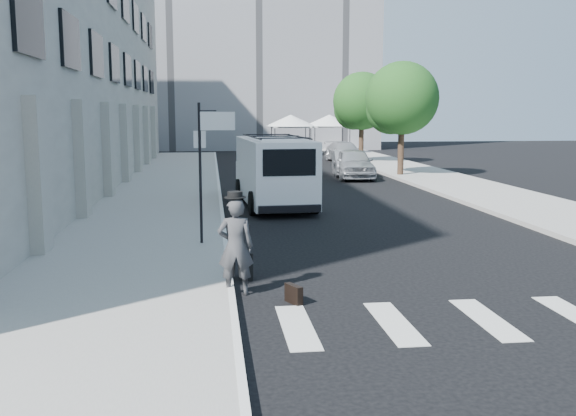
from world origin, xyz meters
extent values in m
plane|color=black|center=(0.00, 0.00, 0.00)|extent=(120.00, 120.00, 0.00)
cube|color=gray|center=(-4.25, 16.00, 0.07)|extent=(4.50, 48.00, 0.15)
cube|color=gray|center=(9.00, 20.00, 0.07)|extent=(4.00, 56.00, 0.15)
cube|color=gray|center=(-11.50, 18.00, 6.00)|extent=(10.00, 44.00, 12.00)
cube|color=slate|center=(2.00, 50.00, 12.50)|extent=(22.00, 12.00, 25.00)
cylinder|color=black|center=(-2.60, 3.20, 1.90)|extent=(0.07, 0.07, 3.50)
cube|color=white|center=(-2.60, 3.22, 2.75)|extent=(0.30, 0.03, 0.42)
cube|color=white|center=(-2.15, 3.20, 3.20)|extent=(0.85, 0.06, 0.45)
cylinder|color=black|center=(7.60, 20.00, 1.40)|extent=(0.32, 0.32, 2.80)
sphere|color=#204E19|center=(7.60, 20.00, 4.13)|extent=(3.80, 3.80, 3.80)
sphere|color=#204E19|center=(7.20, 20.60, 3.56)|extent=(2.66, 2.66, 2.66)
cylinder|color=black|center=(7.60, 29.00, 1.40)|extent=(0.32, 0.32, 2.80)
sphere|color=#204E19|center=(7.60, 29.00, 4.13)|extent=(3.80, 3.80, 3.80)
sphere|color=#204E19|center=(7.20, 29.60, 3.56)|extent=(2.66, 2.66, 2.66)
cylinder|color=black|center=(2.60, 36.60, 1.10)|extent=(0.06, 0.06, 2.20)
cylinder|color=black|center=(5.40, 36.60, 1.10)|extent=(0.06, 0.06, 2.20)
cylinder|color=black|center=(2.60, 39.40, 1.10)|extent=(0.06, 0.06, 2.20)
cylinder|color=black|center=(5.40, 39.40, 1.10)|extent=(0.06, 0.06, 2.20)
cube|color=white|center=(4.00, 38.00, 2.25)|extent=(3.00, 3.00, 0.12)
cone|color=white|center=(4.00, 38.00, 2.75)|extent=(4.00, 4.00, 0.90)
cylinder|color=black|center=(5.80, 37.10, 1.10)|extent=(0.06, 0.06, 2.20)
cylinder|color=black|center=(8.60, 37.10, 1.10)|extent=(0.06, 0.06, 2.20)
cylinder|color=black|center=(5.80, 39.90, 1.10)|extent=(0.06, 0.06, 2.20)
cylinder|color=black|center=(8.60, 39.90, 1.10)|extent=(0.06, 0.06, 2.20)
cube|color=white|center=(7.20, 38.50, 2.25)|extent=(3.00, 3.00, 0.12)
cone|color=white|center=(7.20, 38.50, 2.75)|extent=(4.00, 4.00, 0.90)
imported|color=#38383B|center=(-1.90, -1.03, 0.92)|extent=(0.70, 0.48, 1.85)
cube|color=black|center=(-0.89, -1.72, 0.17)|extent=(0.30, 0.45, 0.34)
cube|color=black|center=(-1.65, 0.10, 0.29)|extent=(0.27, 0.41, 0.57)
cylinder|color=black|center=(-1.76, 0.27, 0.82)|extent=(0.02, 0.02, 0.54)
cylinder|color=black|center=(-1.57, 0.28, 0.82)|extent=(0.02, 0.02, 0.54)
cube|color=black|center=(-1.66, 0.28, 1.09)|extent=(0.22, 0.04, 0.03)
cube|color=white|center=(-0.05, 10.29, 1.33)|extent=(2.53, 5.93, 2.26)
cube|color=white|center=(-0.25, 13.46, 0.81)|extent=(2.10, 1.10, 1.18)
cube|color=black|center=(0.14, 7.42, 1.83)|extent=(1.72, 0.20, 0.86)
cylinder|color=black|center=(-1.20, 12.26, 0.41)|extent=(0.35, 0.83, 0.82)
cylinder|color=black|center=(0.84, 12.40, 0.41)|extent=(0.35, 0.83, 0.82)
cylinder|color=black|center=(-0.94, 8.30, 0.41)|extent=(0.35, 0.83, 0.82)
cylinder|color=black|center=(1.10, 8.43, 0.41)|extent=(0.35, 0.83, 0.82)
imported|color=#94979B|center=(5.00, 19.68, 0.78)|extent=(2.19, 4.70, 1.56)
imported|color=slate|center=(5.00, 21.20, 0.67)|extent=(1.90, 4.23, 1.35)
imported|color=#A3A6AB|center=(6.80, 30.55, 0.68)|extent=(2.31, 4.86, 1.37)
camera|label=1|loc=(-2.33, -12.82, 3.42)|focal=40.00mm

